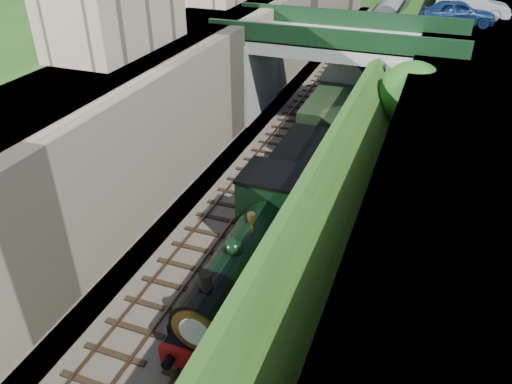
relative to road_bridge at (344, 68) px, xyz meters
The scene contains 16 objects.
trackbed 5.72m from the road_bridge, 103.28° to the right, with size 10.00×90.00×0.20m, color #473F38.
retaining_wall 7.61m from the road_bridge, 148.17° to the right, with size 1.00×90.00×7.00m, color #756B56.
street_plateau_left 10.73m from the road_bridge, 158.09° to the right, with size 6.00×90.00×7.00m, color #262628.
street_plateau_right 9.49m from the road_bridge, 25.06° to the right, with size 8.00×90.00×6.25m, color #262628.
embankment_slope 6.43m from the road_bridge, 49.96° to the right, with size 4.50×90.00×6.36m.
track_left 6.27m from the road_bridge, 126.35° to the right, with size 2.50×90.00×0.20m.
track_right 5.54m from the road_bridge, 86.34° to the right, with size 2.50×90.00×0.20m.
road_bridge is the anchor object (origin of this frame).
building_near 15.27m from the road_bridge, 136.24° to the right, with size 4.00×8.00×4.00m, color gray.
tree 7.33m from the road_bridge, 47.15° to the right, with size 3.60×3.80×6.60m.
car_blue 9.03m from the road_bridge, 40.02° to the left, with size 2.00×4.96×1.69m, color navy.
car_silver 11.42m from the road_bridge, 47.57° to the left, with size 1.81×5.19×1.71m, color #9F9FA4.
locomotive 18.32m from the road_bridge, 89.19° to the right, with size 3.10×10.22×3.83m.
tender 11.10m from the road_bridge, 88.65° to the right, with size 2.70×6.00×3.05m.
coach_front 2.71m from the road_bridge, 81.81° to the left, with size 2.90×18.00×3.70m.
coach_middle 20.68m from the road_bridge, 89.29° to the left, with size 2.90×18.00×3.70m.
Camera 1 is at (6.96, -8.89, 14.39)m, focal length 35.00 mm.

